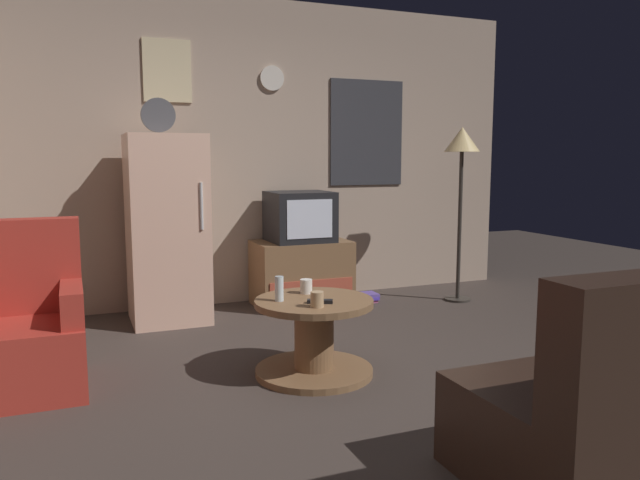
% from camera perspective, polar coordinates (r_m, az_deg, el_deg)
% --- Properties ---
extents(ground_plane, '(12.00, 12.00, 0.00)m').
position_cam_1_polar(ground_plane, '(3.65, 5.01, -13.56)').
color(ground_plane, '#3D332D').
extents(wall_with_art, '(5.20, 0.12, 2.71)m').
position_cam_1_polar(wall_with_art, '(5.69, -6.13, 8.03)').
color(wall_with_art, tan).
rests_on(wall_with_art, ground_plane).
extents(fridge, '(0.60, 0.62, 1.77)m').
position_cam_1_polar(fridge, '(5.08, -13.96, 1.04)').
color(fridge, beige).
rests_on(fridge, ground_plane).
extents(tv_stand, '(0.84, 0.53, 0.58)m').
position_cam_1_polar(tv_stand, '(5.54, -1.73, -3.06)').
color(tv_stand, brown).
rests_on(tv_stand, ground_plane).
extents(crt_tv, '(0.54, 0.51, 0.44)m').
position_cam_1_polar(crt_tv, '(5.46, -1.89, 2.19)').
color(crt_tv, black).
rests_on(crt_tv, tv_stand).
extents(standing_lamp, '(0.32, 0.32, 1.59)m').
position_cam_1_polar(standing_lamp, '(5.76, 12.98, 7.84)').
color(standing_lamp, '#332D28').
rests_on(standing_lamp, ground_plane).
extents(coffee_table, '(0.72, 0.72, 0.47)m').
position_cam_1_polar(coffee_table, '(3.79, -0.55, -8.96)').
color(coffee_table, brown).
rests_on(coffee_table, ground_plane).
extents(wine_glass, '(0.05, 0.05, 0.15)m').
position_cam_1_polar(wine_glass, '(3.68, -3.79, -4.51)').
color(wine_glass, silver).
rests_on(wine_glass, coffee_table).
extents(mug_ceramic_white, '(0.08, 0.08, 0.09)m').
position_cam_1_polar(mug_ceramic_white, '(3.88, -1.29, -4.31)').
color(mug_ceramic_white, silver).
rests_on(mug_ceramic_white, coffee_table).
extents(mug_ceramic_tan, '(0.08, 0.08, 0.09)m').
position_cam_1_polar(mug_ceramic_tan, '(3.53, -0.27, -5.52)').
color(mug_ceramic_tan, tan).
rests_on(mug_ceramic_tan, coffee_table).
extents(remote_control, '(0.15, 0.10, 0.02)m').
position_cam_1_polar(remote_control, '(3.63, -0.01, -5.70)').
color(remote_control, black).
rests_on(remote_control, coffee_table).
extents(armchair, '(0.68, 0.68, 0.96)m').
position_cam_1_polar(armchair, '(3.92, -25.96, -7.61)').
color(armchair, '#A52D23').
rests_on(armchair, ground_plane).
extents(book_stack, '(0.21, 0.18, 0.08)m').
position_cam_1_polar(book_stack, '(5.70, 4.25, -5.31)').
color(book_stack, '#C6588E').
rests_on(book_stack, ground_plane).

